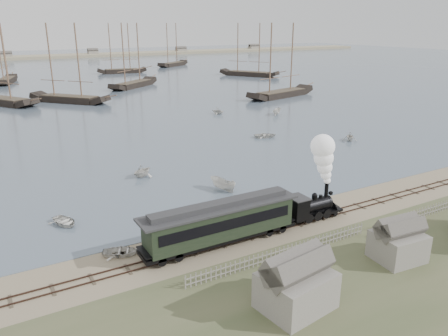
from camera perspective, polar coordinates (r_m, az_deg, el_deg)
ground at (r=48.09m, az=8.95°, el=-6.01°), size 600.00×600.00×0.00m
harbor_water at (r=206.72m, az=-22.28°, el=11.59°), size 600.00×336.00×0.06m
rail_track at (r=46.69m, az=10.48°, el=-6.82°), size 120.00×1.80×0.16m
picket_fence_west at (r=39.59m, az=7.80°, el=-11.61°), size 19.00×0.10×1.20m
picket_fence_east at (r=52.10m, az=25.13°, el=-5.66°), size 15.00×0.10×1.20m
shed_left at (r=33.81m, az=9.27°, el=-17.48°), size 5.00×4.00×4.10m
shed_mid at (r=41.94m, az=21.55°, el=-11.00°), size 4.00×3.50×3.60m
far_spit at (r=285.93m, az=-24.68°, el=12.81°), size 500.00×20.00×1.80m
locomotive at (r=46.45m, az=12.70°, el=-1.80°), size 6.94×2.59×8.65m
passenger_coach at (r=40.42m, az=-0.44°, el=-6.98°), size 15.47×2.98×3.76m
beached_dinghy at (r=40.63m, az=-13.24°, el=-10.57°), size 3.51×3.99×0.69m
rowboat_0 at (r=47.81m, az=-20.09°, el=-6.57°), size 4.07×3.49×0.71m
rowboat_1 at (r=59.50m, az=-10.65°, el=-0.33°), size 4.05×4.22×1.72m
rowboat_2 at (r=53.74m, az=-0.18°, el=-2.18°), size 4.13×2.65×1.49m
rowboat_3 at (r=79.35m, az=5.44°, el=4.29°), size 4.08×4.76×0.83m
rowboat_4 at (r=79.72m, az=16.12°, el=3.98°), size 3.91×3.88×1.56m
rowboat_5 at (r=99.69m, az=6.89°, el=7.31°), size 3.39×3.78×1.43m
rowboat_7 at (r=99.81m, az=-0.79°, el=7.49°), size 3.87×3.76×1.56m
schooner_2 at (r=121.02m, az=-19.99°, el=12.75°), size 18.53×20.20×20.00m
schooner_3 at (r=145.60m, az=-11.94°, el=14.20°), size 20.49×17.81×20.00m
schooner_4 at (r=124.08m, az=7.64°, el=13.77°), size 24.55×11.30×20.00m
schooner_5 at (r=174.39m, az=3.35°, el=15.18°), size 17.48×22.99×20.00m
schooner_7 at (r=170.07m, az=-26.97°, el=13.21°), size 9.49×20.05×20.00m
schooner_8 at (r=189.06m, az=-13.37°, el=14.98°), size 20.13×7.14×20.00m
schooner_9 at (r=217.21m, az=-6.76°, el=15.71°), size 20.02×15.91×20.00m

